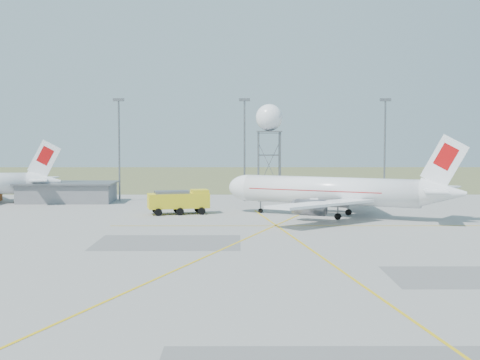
{
  "coord_description": "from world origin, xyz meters",
  "views": [
    {
      "loc": [
        -11.28,
        -67.15,
        13.54
      ],
      "look_at": [
        -10.97,
        40.0,
        6.04
      ],
      "focal_mm": 50.0,
      "sensor_mm": 36.0,
      "label": 1
    }
  ],
  "objects": [
    {
      "name": "grass_strip",
      "position": [
        0.0,
        140.0,
        0.01
      ],
      "size": [
        400.0,
        120.0,
        0.03
      ],
      "primitive_type": "cube",
      "color": "#546336",
      "rests_on": "ground"
    },
    {
      "name": "building_grey",
      "position": [
        -45.0,
        64.0,
        1.97
      ],
      "size": [
        19.0,
        10.0,
        3.9
      ],
      "color": "gray",
      "rests_on": "ground"
    },
    {
      "name": "airliner_main",
      "position": [
        4.3,
        40.51,
        4.12
      ],
      "size": [
        37.49,
        34.89,
        13.45
      ],
      "rotation": [
        0.0,
        0.0,
        2.71
      ],
      "color": "white",
      "rests_on": "ground"
    },
    {
      "name": "ground",
      "position": [
        0.0,
        0.0,
        0.0
      ],
      "size": [
        400.0,
        400.0,
        0.0
      ],
      "primitive_type": "plane",
      "color": "#9C9B96",
      "rests_on": "ground"
    },
    {
      "name": "fire_truck",
      "position": [
        -21.01,
        44.41,
        1.95
      ],
      "size": [
        10.67,
        5.94,
        4.06
      ],
      "rotation": [
        0.0,
        0.0,
        0.24
      ],
      "color": "yellow",
      "rests_on": "ground"
    },
    {
      "name": "mast_a",
      "position": [
        -35.0,
        66.0,
        12.07
      ],
      "size": [
        2.2,
        0.5,
        20.5
      ],
      "color": "slate",
      "rests_on": "ground"
    },
    {
      "name": "radar_tower",
      "position": [
        -5.08,
        66.42,
        10.87
      ],
      "size": [
        5.35,
        5.35,
        19.37
      ],
      "color": "slate",
      "rests_on": "ground"
    },
    {
      "name": "mast_b",
      "position": [
        -10.0,
        66.0,
        12.07
      ],
      "size": [
        2.2,
        0.5,
        20.5
      ],
      "color": "slate",
      "rests_on": "ground"
    },
    {
      "name": "mast_c",
      "position": [
        18.0,
        66.0,
        12.07
      ],
      "size": [
        2.2,
        0.5,
        20.5
      ],
      "color": "slate",
      "rests_on": "ground"
    }
  ]
}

